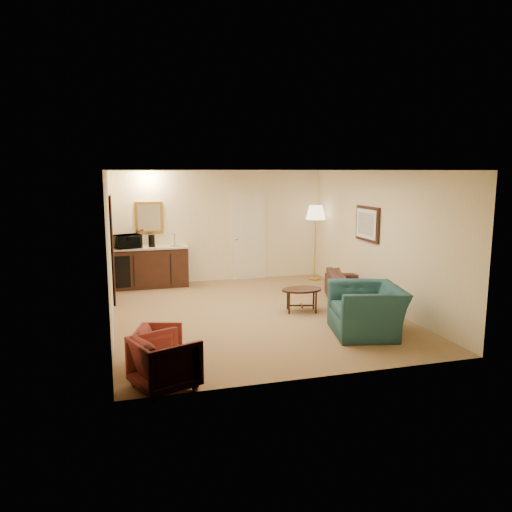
{
  "coord_description": "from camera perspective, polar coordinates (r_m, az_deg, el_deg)",
  "views": [
    {
      "loc": [
        -2.4,
        -8.55,
        2.58
      ],
      "look_at": [
        0.17,
        0.5,
        0.99
      ],
      "focal_mm": 35.0,
      "sensor_mm": 36.0,
      "label": 1
    }
  ],
  "objects": [
    {
      "name": "rose_chair_near",
      "position": [
        6.96,
        -11.03,
        -9.8
      ],
      "size": [
        0.66,
        0.69,
        0.58
      ],
      "primitive_type": "imported",
      "rotation": [
        0.0,
        0.0,
        1.29
      ],
      "color": "maroon",
      "rests_on": "ground"
    },
    {
      "name": "teal_armchair",
      "position": [
        8.2,
        12.58,
        -5.14
      ],
      "size": [
        1.02,
        1.34,
        1.05
      ],
      "primitive_type": "imported",
      "rotation": [
        0.0,
        0.0,
        -1.79
      ],
      "color": "#1A3C43",
      "rests_on": "ground"
    },
    {
      "name": "ground",
      "position": [
        9.25,
        -0.19,
        -6.58
      ],
      "size": [
        6.0,
        6.0,
        0.0
      ],
      "primitive_type": "plane",
      "color": "#96744C",
      "rests_on": "ground"
    },
    {
      "name": "sofa",
      "position": [
        9.93,
        10.84,
        -3.21
      ],
      "size": [
        1.2,
        2.16,
        0.81
      ],
      "primitive_type": "imported",
      "rotation": [
        0.0,
        0.0,
        1.27
      ],
      "color": "black",
      "rests_on": "ground"
    },
    {
      "name": "floor_lamp",
      "position": [
        11.99,
        6.78,
        1.51
      ],
      "size": [
        0.49,
        0.49,
        1.81
      ],
      "primitive_type": "cube",
      "rotation": [
        0.0,
        0.0,
        0.02
      ],
      "color": "gold",
      "rests_on": "ground"
    },
    {
      "name": "coffee_table",
      "position": [
        9.37,
        5.23,
        -5.03
      ],
      "size": [
        0.86,
        0.68,
        0.44
      ],
      "primitive_type": "cube",
      "rotation": [
        0.0,
        0.0,
        -0.25
      ],
      "color": "#331611",
      "rests_on": "ground"
    },
    {
      "name": "wetbar_cabinet",
      "position": [
        11.5,
        -11.85,
        -1.22
      ],
      "size": [
        1.64,
        0.58,
        0.92
      ],
      "primitive_type": "cube",
      "color": "#341910",
      "rests_on": "ground"
    },
    {
      "name": "room_walls",
      "position": [
        9.64,
        -1.99,
        4.47
      ],
      "size": [
        5.02,
        6.01,
        2.61
      ],
      "color": "beige",
      "rests_on": "ground"
    },
    {
      "name": "rose_chair_far",
      "position": [
        6.19,
        -10.4,
        -11.61
      ],
      "size": [
        0.85,
        0.88,
        0.71
      ],
      "primitive_type": "imported",
      "rotation": [
        0.0,
        0.0,
        1.93
      ],
      "color": "maroon",
      "rests_on": "ground"
    },
    {
      "name": "coffee_maker",
      "position": [
        11.39,
        -11.85,
        1.72
      ],
      "size": [
        0.17,
        0.17,
        0.27
      ],
      "primitive_type": "cylinder",
      "rotation": [
        0.0,
        0.0,
        -0.2
      ],
      "color": "black",
      "rests_on": "wetbar_cabinet"
    },
    {
      "name": "microwave",
      "position": [
        11.3,
        -14.47,
        1.8
      ],
      "size": [
        0.61,
        0.46,
        0.37
      ],
      "primitive_type": "imported",
      "rotation": [
        0.0,
        0.0,
        0.33
      ],
      "color": "black",
      "rests_on": "wetbar_cabinet"
    },
    {
      "name": "waste_bin",
      "position": [
        11.55,
        -8.55,
        -2.61
      ],
      "size": [
        0.31,
        0.31,
        0.31
      ],
      "primitive_type": "cylinder",
      "rotation": [
        0.0,
        0.0,
        0.3
      ],
      "color": "black",
      "rests_on": "ground"
    }
  ]
}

